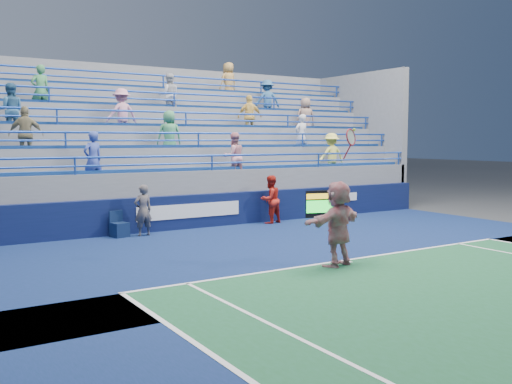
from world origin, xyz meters
TOP-DOWN VIEW (x-y plane):
  - ground at (0.00, 0.00)m, footprint 120.00×120.00m
  - sponsor_wall at (0.00, 6.50)m, footprint 18.00×0.32m
  - bleacher_stand at (-0.00, 10.27)m, footprint 18.00×5.60m
  - serve_speed_board at (4.30, 6.26)m, footprint 1.46×0.51m
  - judge_chair at (-3.42, 6.08)m, footprint 0.53×0.53m
  - tennis_player at (-0.50, -0.33)m, footprint 1.89×0.96m
  - line_judge at (-2.75, 5.89)m, footprint 0.59×0.42m
  - ball_girl at (1.90, 6.04)m, footprint 0.91×0.76m

SIDE VIEW (x-z plane):
  - ground at x=0.00m, z-range 0.00..0.00m
  - judge_chair at x=-3.42m, z-range -0.14..0.64m
  - serve_speed_board at x=4.30m, z-range 0.00..1.02m
  - sponsor_wall at x=0.00m, z-range 0.00..1.10m
  - line_judge at x=-2.75m, z-range 0.00..1.55m
  - ball_girl at x=1.90m, z-range 0.00..1.66m
  - tennis_player at x=-0.50m, z-range -0.58..2.55m
  - bleacher_stand at x=0.00m, z-range -1.52..4.61m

